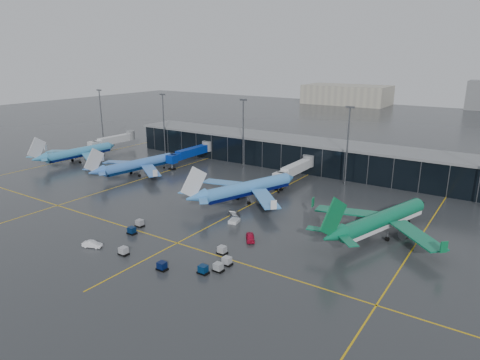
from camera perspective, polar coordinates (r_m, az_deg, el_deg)
The scene contains 13 objects.
ground at distance 115.13m, azimuth -7.09°, elevation -4.58°, with size 600.00×600.00×0.00m, color #282B2D.
terminal_pier at distance 163.39m, azimuth 7.16°, elevation 3.69°, with size 142.00×17.00×10.70m.
jet_bridges at distance 167.03m, azimuth -6.66°, elevation 3.68°, with size 94.00×27.50×7.20m.
flood_masts at distance 149.01m, azimuth 6.90°, elevation 5.77°, with size 203.00×0.50×25.50m.
taxi_lines at distance 117.29m, azimuth 0.02°, elevation -4.04°, with size 220.00×120.00×0.02m.
airliner_klm_west at distance 181.21m, azimuth -20.68°, elevation 4.15°, with size 33.33×37.96×11.67m, color #3C92C5, non-canonical shape.
airliner_arkefly at distance 154.92m, azimuth -13.37°, elevation 2.80°, with size 32.92×37.49×11.52m, color #417BD5, non-canonical shape.
airliner_klm_near at distance 122.99m, azimuth 1.14°, elevation -0.03°, with size 35.39×40.30×12.39m, color #438DDE, non-canonical shape.
airliner_aer_lingus at distance 105.00m, azimuth 18.64°, elevation -3.80°, with size 35.73×40.70×12.51m, color #0D6D49, non-canonical shape.
baggage_carts at distance 93.08m, azimuth -8.51°, elevation -9.37°, with size 32.02×14.82×1.70m.
mobile_airstair at distance 108.78m, azimuth -0.77°, elevation -5.28°, with size 2.88×3.62×3.45m.
service_van_red at distance 98.52m, azimuth 1.38°, elevation -7.66°, with size 1.88×4.68×1.60m, color #B60E30.
service_van_white at distance 100.78m, azimuth -19.09°, elevation -8.09°, with size 1.54×4.41×1.45m, color white.
Camera 1 is at (71.15, -80.74, 40.89)m, focal length 32.00 mm.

